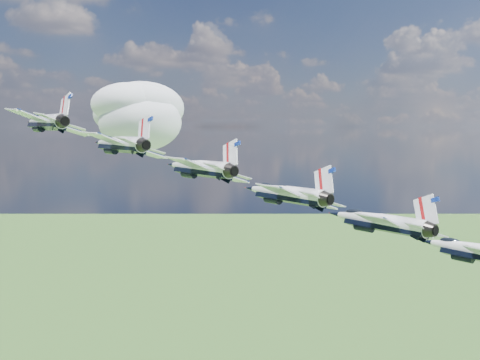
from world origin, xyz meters
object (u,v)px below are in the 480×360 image
jet_3 (284,193)px  jet_5 (478,251)px  jet_0 (45,122)px  jet_4 (377,221)px  jet_1 (118,144)px  jet_2 (198,167)px

jet_3 → jet_5: bearing=-53.9°
jet_0 → jet_4: size_ratio=1.00×
jet_5 → jet_1: bearing=126.1°
jet_2 → jet_4: 25.94m
jet_5 → jet_4: bearing=126.1°
jet_0 → jet_1: bearing=-53.9°
jet_3 → jet_4: jet_3 is taller
jet_1 → jet_3: size_ratio=1.00×
jet_0 → jet_3: jet_0 is taller
jet_1 → jet_4: (27.16, -26.04, -9.91)m
jet_1 → jet_4: bearing=-53.9°
jet_3 → jet_4: (9.05, -8.68, -3.30)m
jet_2 → jet_4: (18.10, -17.36, -6.61)m
jet_1 → jet_2: 12.97m
jet_1 → jet_2: bearing=-53.9°
jet_2 → jet_5: size_ratio=1.00×
jet_2 → jet_4: size_ratio=1.00×
jet_0 → jet_4: 51.88m
jet_1 → jet_3: 25.94m
jet_3 → jet_4: size_ratio=1.00×
jet_5 → jet_3: bearing=126.1°
jet_2 → jet_3: jet_2 is taller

